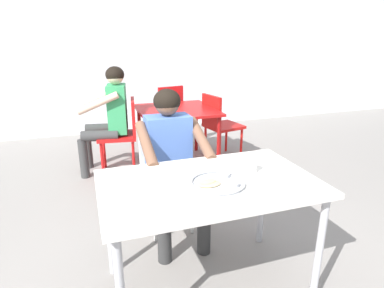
{
  "coord_description": "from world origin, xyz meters",
  "views": [
    {
      "loc": [
        -0.6,
        -1.61,
        1.54
      ],
      "look_at": [
        0.02,
        0.24,
        0.9
      ],
      "focal_mm": 30.36,
      "sensor_mm": 36.0,
      "label": 1
    }
  ],
  "objects_px": {
    "chair_red_right": "(219,122)",
    "table_background_red": "(177,115)",
    "drinking_cup": "(251,165)",
    "patron_background": "(109,111)",
    "thali_tray": "(218,182)",
    "chair_red_left": "(124,131)",
    "diner_foreground": "(171,153)",
    "chair_foreground": "(165,169)",
    "chair_red_far": "(167,113)",
    "table_foreground": "(209,193)"
  },
  "relations": [
    {
      "from": "table_background_red",
      "to": "diner_foreground",
      "type": "bearing_deg",
      "value": -107.31
    },
    {
      "from": "chair_red_far",
      "to": "patron_background",
      "type": "bearing_deg",
      "value": -142.66
    },
    {
      "from": "thali_tray",
      "to": "table_background_red",
      "type": "xyz_separation_m",
      "value": [
        0.38,
        2.18,
        -0.13
      ]
    },
    {
      "from": "chair_red_right",
      "to": "patron_background",
      "type": "xyz_separation_m",
      "value": [
        -1.35,
        0.0,
        0.24
      ]
    },
    {
      "from": "table_foreground",
      "to": "chair_red_right",
      "type": "bearing_deg",
      "value": 65.46
    },
    {
      "from": "table_foreground",
      "to": "table_background_red",
      "type": "xyz_separation_m",
      "value": [
        0.41,
        2.12,
        -0.04
      ]
    },
    {
      "from": "table_foreground",
      "to": "table_background_red",
      "type": "bearing_deg",
      "value": 79.08
    },
    {
      "from": "drinking_cup",
      "to": "chair_foreground",
      "type": "xyz_separation_m",
      "value": [
        -0.35,
        0.82,
        -0.31
      ]
    },
    {
      "from": "thali_tray",
      "to": "table_background_red",
      "type": "distance_m",
      "value": 2.21
    },
    {
      "from": "drinking_cup",
      "to": "patron_background",
      "type": "xyz_separation_m",
      "value": [
        -0.67,
        2.1,
        -0.06
      ]
    },
    {
      "from": "thali_tray",
      "to": "chair_foreground",
      "type": "distance_m",
      "value": 0.96
    },
    {
      "from": "chair_red_right",
      "to": "patron_background",
      "type": "height_order",
      "value": "patron_background"
    },
    {
      "from": "thali_tray",
      "to": "chair_red_right",
      "type": "bearing_deg",
      "value": 66.76
    },
    {
      "from": "thali_tray",
      "to": "patron_background",
      "type": "relative_size",
      "value": 0.25
    },
    {
      "from": "table_foreground",
      "to": "diner_foreground",
      "type": "relative_size",
      "value": 1.07
    },
    {
      "from": "table_background_red",
      "to": "chair_red_right",
      "type": "bearing_deg",
      "value": 1.31
    },
    {
      "from": "chair_foreground",
      "to": "table_background_red",
      "type": "xyz_separation_m",
      "value": [
        0.47,
        1.26,
        0.14
      ]
    },
    {
      "from": "chair_foreground",
      "to": "chair_red_right",
      "type": "distance_m",
      "value": 1.64
    },
    {
      "from": "drinking_cup",
      "to": "chair_foreground",
      "type": "height_order",
      "value": "chair_foreground"
    },
    {
      "from": "patron_background",
      "to": "chair_red_right",
      "type": "bearing_deg",
      "value": -0.12
    },
    {
      "from": "table_background_red",
      "to": "patron_background",
      "type": "bearing_deg",
      "value": 178.86
    },
    {
      "from": "table_background_red",
      "to": "patron_background",
      "type": "xyz_separation_m",
      "value": [
        -0.79,
        0.02,
        0.1
      ]
    },
    {
      "from": "drinking_cup",
      "to": "diner_foreground",
      "type": "xyz_separation_m",
      "value": [
        -0.35,
        0.6,
        -0.09
      ]
    },
    {
      "from": "table_background_red",
      "to": "chair_foreground",
      "type": "bearing_deg",
      "value": -110.3
    },
    {
      "from": "chair_red_left",
      "to": "chair_red_far",
      "type": "bearing_deg",
      "value": 44.85
    },
    {
      "from": "chair_foreground",
      "to": "patron_background",
      "type": "bearing_deg",
      "value": 104.2
    },
    {
      "from": "diner_foreground",
      "to": "table_background_red",
      "type": "relative_size",
      "value": 1.29
    },
    {
      "from": "table_foreground",
      "to": "chair_foreground",
      "type": "bearing_deg",
      "value": 93.69
    },
    {
      "from": "table_foreground",
      "to": "patron_background",
      "type": "distance_m",
      "value": 2.17
    },
    {
      "from": "chair_foreground",
      "to": "chair_red_far",
      "type": "height_order",
      "value": "chair_red_far"
    },
    {
      "from": "chair_red_right",
      "to": "table_background_red",
      "type": "bearing_deg",
      "value": -178.69
    },
    {
      "from": "chair_red_left",
      "to": "chair_red_right",
      "type": "relative_size",
      "value": 1.02
    },
    {
      "from": "chair_foreground",
      "to": "chair_red_left",
      "type": "bearing_deg",
      "value": 98.47
    },
    {
      "from": "table_foreground",
      "to": "thali_tray",
      "type": "bearing_deg",
      "value": -57.61
    },
    {
      "from": "thali_tray",
      "to": "chair_red_left",
      "type": "distance_m",
      "value": 2.17
    },
    {
      "from": "table_background_red",
      "to": "chair_red_far",
      "type": "bearing_deg",
      "value": 85.4
    },
    {
      "from": "chair_red_far",
      "to": "table_background_red",
      "type": "bearing_deg",
      "value": -94.6
    },
    {
      "from": "chair_red_left",
      "to": "patron_background",
      "type": "height_order",
      "value": "patron_background"
    },
    {
      "from": "drinking_cup",
      "to": "diner_foreground",
      "type": "height_order",
      "value": "diner_foreground"
    },
    {
      "from": "drinking_cup",
      "to": "chair_foreground",
      "type": "relative_size",
      "value": 0.1
    },
    {
      "from": "chair_red_left",
      "to": "chair_red_far",
      "type": "height_order",
      "value": "chair_red_far"
    },
    {
      "from": "diner_foreground",
      "to": "patron_background",
      "type": "xyz_separation_m",
      "value": [
        -0.33,
        1.5,
        0.03
      ]
    },
    {
      "from": "drinking_cup",
      "to": "patron_background",
      "type": "relative_size",
      "value": 0.07
    },
    {
      "from": "table_background_red",
      "to": "patron_background",
      "type": "distance_m",
      "value": 0.79
    },
    {
      "from": "drinking_cup",
      "to": "chair_red_right",
      "type": "distance_m",
      "value": 2.22
    },
    {
      "from": "drinking_cup",
      "to": "chair_red_left",
      "type": "relative_size",
      "value": 0.1
    },
    {
      "from": "drinking_cup",
      "to": "chair_red_left",
      "type": "distance_m",
      "value": 2.13
    },
    {
      "from": "table_foreground",
      "to": "diner_foreground",
      "type": "bearing_deg",
      "value": 94.76
    },
    {
      "from": "chair_foreground",
      "to": "patron_background",
      "type": "relative_size",
      "value": 0.69
    },
    {
      "from": "thali_tray",
      "to": "chair_red_far",
      "type": "relative_size",
      "value": 0.35
    }
  ]
}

